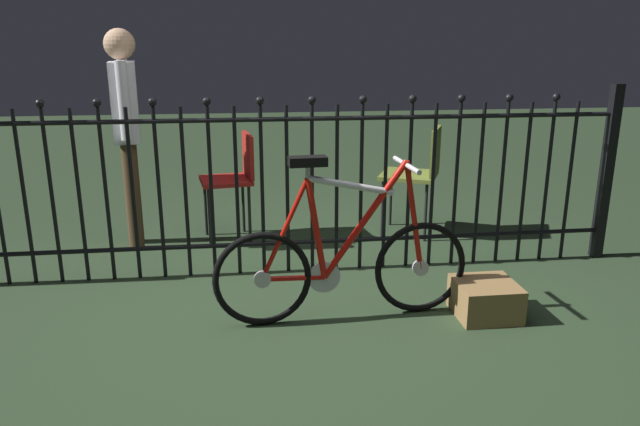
# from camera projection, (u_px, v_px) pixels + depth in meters

# --- Properties ---
(ground_plane) EXTENTS (20.00, 20.00, 0.00)m
(ground_plane) POSITION_uv_depth(u_px,v_px,m) (308.00, 317.00, 3.40)
(ground_plane) COLOR #293B24
(iron_fence) EXTENTS (4.44, 0.07, 1.23)m
(iron_fence) POSITION_uv_depth(u_px,v_px,m) (284.00, 182.00, 3.91)
(iron_fence) COLOR black
(iron_fence) RESTS_ON ground
(bicycle) EXTENTS (1.44, 0.40, 0.93)m
(bicycle) POSITION_uv_depth(u_px,v_px,m) (343.00, 261.00, 3.30)
(bicycle) COLOR black
(bicycle) RESTS_ON ground
(chair_olive) EXTENTS (0.56, 0.56, 0.86)m
(chair_olive) POSITION_uv_depth(u_px,v_px,m) (419.00, 169.00, 4.72)
(chair_olive) COLOR black
(chair_olive) RESTS_ON ground
(chair_red) EXTENTS (0.44, 0.43, 0.83)m
(chair_red) POSITION_uv_depth(u_px,v_px,m) (235.00, 174.00, 4.61)
(chair_red) COLOR black
(chair_red) RESTS_ON ground
(person_visitor) EXTENTS (0.22, 0.47, 1.60)m
(person_visitor) POSITION_uv_depth(u_px,v_px,m) (126.00, 121.00, 4.33)
(person_visitor) COLOR #4C3823
(person_visitor) RESTS_ON ground
(display_crate) EXTENTS (0.34, 0.34, 0.20)m
(display_crate) POSITION_uv_depth(u_px,v_px,m) (485.00, 299.00, 3.40)
(display_crate) COLOR olive
(display_crate) RESTS_ON ground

